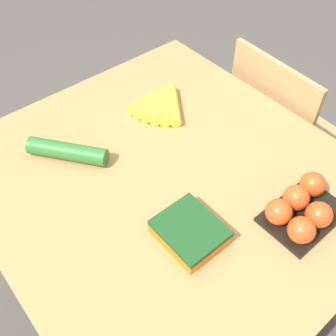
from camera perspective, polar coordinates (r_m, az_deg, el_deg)
ground_plane at (r=1.78m, az=0.00°, el=-17.33°), size 12.00×12.00×0.00m
dining_table at (r=1.21m, az=0.00°, el=-4.40°), size 1.09×0.99×0.77m
chair at (r=1.73m, az=15.76°, el=4.31°), size 0.44×0.42×0.88m
banana_bunch at (r=1.33m, az=-0.96°, el=9.47°), size 0.18×0.20×0.04m
tomato_pack at (r=1.06m, az=18.86°, el=-5.60°), size 0.15×0.22×0.08m
carrot_bag at (r=0.98m, az=3.19°, el=-9.10°), size 0.16×0.14×0.05m
cucumber_near at (r=1.19m, az=-14.39°, el=2.36°), size 0.22×0.19×0.05m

